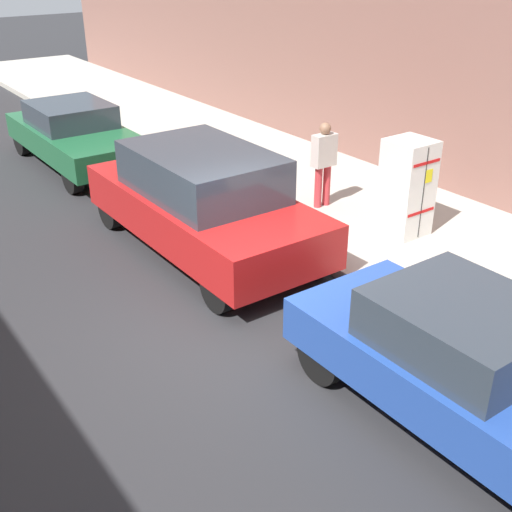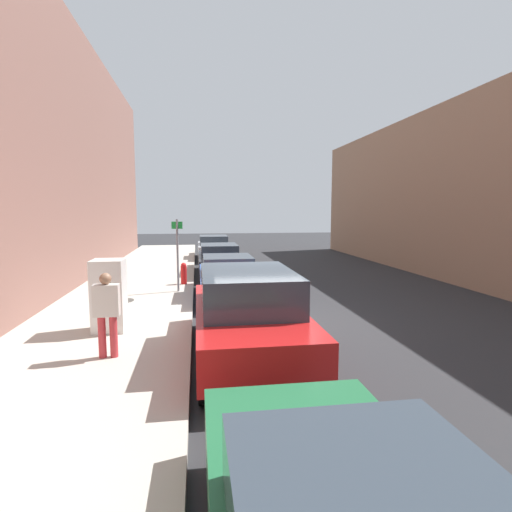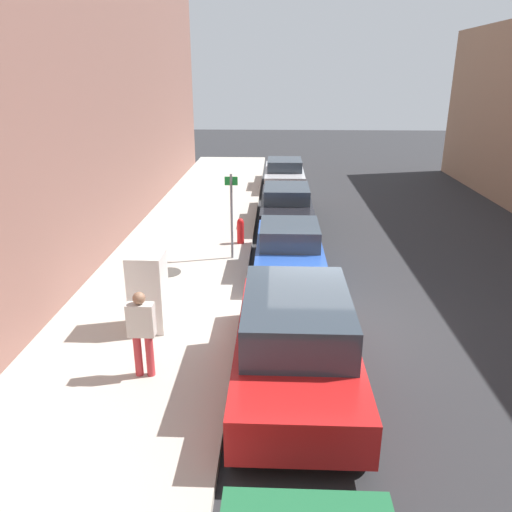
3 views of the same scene
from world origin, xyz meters
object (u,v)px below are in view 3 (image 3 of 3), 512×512
Objects in this scene: pedestrian_walking_far at (142,329)px; parked_sedan_silver at (284,173)px; street_sign_post at (232,212)px; fire_hydrant at (240,230)px; discarded_refrigerator at (148,292)px; parked_suv_red at (296,340)px; parked_hatchback_blue at (289,247)px; parked_sedan_dark at (286,203)px.

pedestrian_walking_far reaches higher than parked_sedan_silver.
street_sign_post is 1.53× the size of pedestrian_walking_far.
discarded_refrigerator is at bearing -104.89° from fire_hydrant.
pedestrian_walking_far is at bearing -178.95° from parked_suv_red.
discarded_refrigerator reaches higher than parked_hatchback_blue.
discarded_refrigerator reaches higher than fire_hydrant.
parked_suv_red is (1.61, -5.95, -0.64)m from street_sign_post.
discarded_refrigerator reaches higher than parked_suv_red.
pedestrian_walking_far is (-1.17, -7.34, 0.50)m from fire_hydrant.
parked_hatchback_blue is (1.47, -2.01, 0.16)m from fire_hydrant.
parked_sedan_dark is at bearing 90.00° from parked_hatchback_blue.
parked_sedan_dark is at bearing 69.07° from street_sign_post.
parked_hatchback_blue is at bearing -53.84° from fire_hydrant.
fire_hydrant is at bearing 126.16° from parked_hatchback_blue.
street_sign_post is 6.11m from pedestrian_walking_far.
fire_hydrant is 8.82m from parked_sedan_silver.
parked_hatchback_blue reaches higher than fire_hydrant.
discarded_refrigerator is at bearing -129.39° from parked_hatchback_blue.
fire_hydrant is 0.50× the size of pedestrian_walking_far.
pedestrian_walking_far is 10.55m from parked_sedan_dark.
parked_suv_red is at bearing -74.87° from street_sign_post.
parked_sedan_silver is at bearing 90.00° from parked_suv_red.
parked_hatchback_blue is (1.61, -0.67, -0.80)m from street_sign_post.
parked_sedan_silver reaches higher than parked_sedan_dark.
fire_hydrant is at bearing 60.23° from pedestrian_walking_far.
parked_suv_red is at bearing -90.00° from parked_sedan_silver.
parked_suv_red is at bearing -78.64° from fire_hydrant.
pedestrian_walking_far is 16.26m from parked_sedan_silver.
parked_sedan_silver is at bearing 78.32° from discarded_refrigerator.
street_sign_post is at bearing -96.15° from fire_hydrant.
discarded_refrigerator is 3.41m from parked_suv_red.
discarded_refrigerator is 0.34× the size of parked_suv_red.
parked_sedan_dark is at bearing 90.00° from parked_suv_red.
pedestrian_walking_far is at bearing -99.32° from parked_sedan_silver.
parked_sedan_silver is (1.61, 10.04, -0.79)m from street_sign_post.
parked_suv_red reaches higher than fire_hydrant.
discarded_refrigerator is 4.66m from parked_hatchback_blue.
parked_sedan_silver is at bearing 80.89° from street_sign_post.
parked_hatchback_blue is at bearing 43.01° from pedestrian_walking_far.
fire_hydrant is 2.49m from parked_hatchback_blue.
parked_hatchback_blue is 4.88m from parked_sedan_dark.
parked_suv_red reaches higher than parked_sedan_silver.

